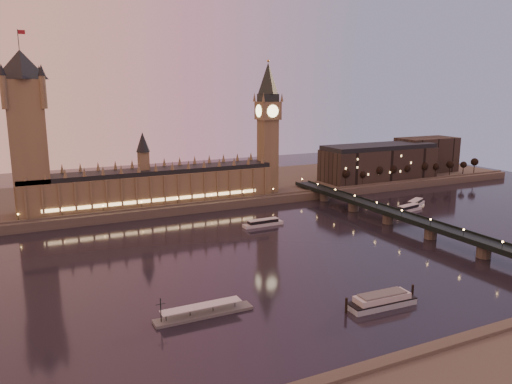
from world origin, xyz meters
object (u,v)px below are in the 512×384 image
Objects in this scene: pontoon_pier at (203,313)px; cruise_boat_a at (263,223)px; moored_barge at (382,300)px; cruise_boat_b at (408,208)px.

cruise_boat_a is at bearing 52.99° from pontoon_pier.
pontoon_pier reaches higher than cruise_boat_a.
pontoon_pier is at bearing 162.68° from moored_barge.
cruise_boat_a is 131.99m from moored_barge.
cruise_boat_b is at bearing 26.19° from pontoon_pier.
cruise_boat_a is at bearing 87.16° from moored_barge.
moored_barge is (-124.93, -120.04, 0.65)m from cruise_boat_b.
cruise_boat_a is 1.07× the size of cruise_boat_b.
cruise_boat_b is 216.60m from pontoon_pier.
cruise_boat_b is at bearing -6.86° from cruise_boat_a.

